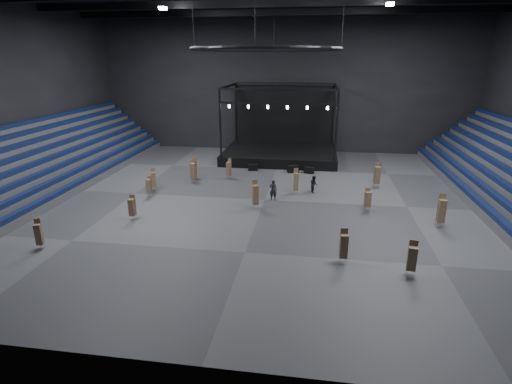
# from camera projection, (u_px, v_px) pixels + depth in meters

# --- Properties ---
(floor) EXTENTS (50.00, 50.00, 0.00)m
(floor) POSITION_uv_depth(u_px,v_px,m) (265.00, 200.00, 36.47)
(floor) COLOR #454547
(floor) RESTS_ON ground
(wall_back) EXTENTS (50.00, 0.20, 18.00)m
(wall_back) POSITION_uv_depth(u_px,v_px,m) (285.00, 84.00, 53.27)
(wall_back) COLOR black
(wall_back) RESTS_ON ground
(wall_front) EXTENTS (50.00, 0.20, 18.00)m
(wall_front) POSITION_uv_depth(u_px,v_px,m) (191.00, 159.00, 13.91)
(wall_front) COLOR black
(wall_front) RESTS_ON ground
(bleachers_left) EXTENTS (7.20, 40.00, 6.40)m
(bleachers_left) POSITION_uv_depth(u_px,v_px,m) (33.00, 172.00, 39.10)
(bleachers_left) COLOR #4C4C4E
(bleachers_left) RESTS_ON floor
(stage) EXTENTS (14.00, 10.00, 9.20)m
(stage) POSITION_uv_depth(u_px,v_px,m) (281.00, 147.00, 51.22)
(stage) COLOR black
(stage) RESTS_ON floor
(truss_ring) EXTENTS (12.30, 12.30, 5.15)m
(truss_ring) POSITION_uv_depth(u_px,v_px,m) (266.00, 49.00, 32.31)
(truss_ring) COLOR black
(truss_ring) RESTS_ON ceiling
(flight_case_left) EXTENTS (1.18, 0.75, 0.73)m
(flight_case_left) POSITION_uv_depth(u_px,v_px,m) (253.00, 167.00, 45.84)
(flight_case_left) COLOR black
(flight_case_left) RESTS_ON floor
(flight_case_mid) EXTENTS (1.38, 1.00, 0.83)m
(flight_case_mid) POSITION_uv_depth(u_px,v_px,m) (293.00, 169.00, 45.06)
(flight_case_mid) COLOR black
(flight_case_mid) RESTS_ON floor
(flight_case_right) EXTENTS (1.17, 0.87, 0.70)m
(flight_case_right) POSITION_uv_depth(u_px,v_px,m) (309.00, 170.00, 44.69)
(flight_case_right) COLOR black
(flight_case_right) RESTS_ON floor
(chair_stack_0) EXTENTS (0.59, 0.59, 2.25)m
(chair_stack_0) POSITION_uv_depth(u_px,v_px,m) (412.00, 258.00, 23.43)
(chair_stack_0) COLOR silver
(chair_stack_0) RESTS_ON floor
(chair_stack_1) EXTENTS (0.46, 0.46, 2.03)m
(chair_stack_1) POSITION_uv_depth(u_px,v_px,m) (149.00, 186.00, 36.91)
(chair_stack_1) COLOR silver
(chair_stack_1) RESTS_ON floor
(chair_stack_2) EXTENTS (0.56, 0.56, 2.24)m
(chair_stack_2) POSITION_uv_depth(u_px,v_px,m) (154.00, 179.00, 38.62)
(chair_stack_2) COLOR silver
(chair_stack_2) RESTS_ON floor
(chair_stack_3) EXTENTS (0.61, 0.61, 2.55)m
(chair_stack_3) POSITION_uv_depth(u_px,v_px,m) (377.00, 175.00, 39.57)
(chair_stack_3) COLOR silver
(chair_stack_3) RESTS_ON floor
(chair_stack_4) EXTENTS (0.57, 0.57, 2.23)m
(chair_stack_4) POSITION_uv_depth(u_px,v_px,m) (229.00, 169.00, 42.35)
(chair_stack_4) COLOR silver
(chair_stack_4) RESTS_ON floor
(chair_stack_5) EXTENTS (0.57, 0.57, 2.44)m
(chair_stack_5) POSITION_uv_depth(u_px,v_px,m) (193.00, 170.00, 41.23)
(chair_stack_5) COLOR silver
(chair_stack_5) RESTS_ON floor
(chair_stack_6) EXTENTS (0.47, 0.47, 2.08)m
(chair_stack_6) POSITION_uv_depth(u_px,v_px,m) (132.00, 207.00, 31.68)
(chair_stack_6) COLOR silver
(chair_stack_6) RESTS_ON floor
(chair_stack_7) EXTENTS (0.63, 0.63, 2.37)m
(chair_stack_7) POSITION_uv_depth(u_px,v_px,m) (194.00, 168.00, 42.41)
(chair_stack_7) COLOR silver
(chair_stack_7) RESTS_ON floor
(chair_stack_8) EXTENTS (0.53, 0.53, 2.70)m
(chair_stack_8) POSITION_uv_depth(u_px,v_px,m) (442.00, 210.00, 30.13)
(chair_stack_8) COLOR silver
(chair_stack_8) RESTS_ON floor
(chair_stack_9) EXTENTS (0.52, 0.52, 2.31)m
(chair_stack_9) POSITION_uv_depth(u_px,v_px,m) (344.00, 245.00, 24.94)
(chair_stack_9) COLOR silver
(chair_stack_9) RESTS_ON floor
(chair_stack_10) EXTENTS (0.52, 0.52, 2.17)m
(chair_stack_10) POSITION_uv_depth(u_px,v_px,m) (39.00, 234.00, 26.79)
(chair_stack_10) COLOR silver
(chair_stack_10) RESTS_ON floor
(chair_stack_11) EXTENTS (0.63, 0.63, 2.55)m
(chair_stack_11) POSITION_uv_depth(u_px,v_px,m) (255.00, 194.00, 33.94)
(chair_stack_11) COLOR silver
(chair_stack_11) RESTS_ON floor
(chair_stack_12) EXTENTS (0.51, 0.51, 2.48)m
(chair_stack_12) POSITION_uv_depth(u_px,v_px,m) (296.00, 181.00, 37.69)
(chair_stack_12) COLOR silver
(chair_stack_12) RESTS_ON floor
(chair_stack_13) EXTENTS (0.57, 0.57, 2.01)m
(chair_stack_13) POSITION_uv_depth(u_px,v_px,m) (368.00, 199.00, 33.52)
(chair_stack_13) COLOR silver
(chair_stack_13) RESTS_ON floor
(man_center) EXTENTS (0.74, 0.52, 1.91)m
(man_center) POSITION_uv_depth(u_px,v_px,m) (273.00, 190.00, 36.14)
(man_center) COLOR black
(man_center) RESTS_ON floor
(crew_member) EXTENTS (0.87, 0.97, 1.65)m
(crew_member) POSITION_uv_depth(u_px,v_px,m) (314.00, 184.00, 38.25)
(crew_member) COLOR black
(crew_member) RESTS_ON floor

